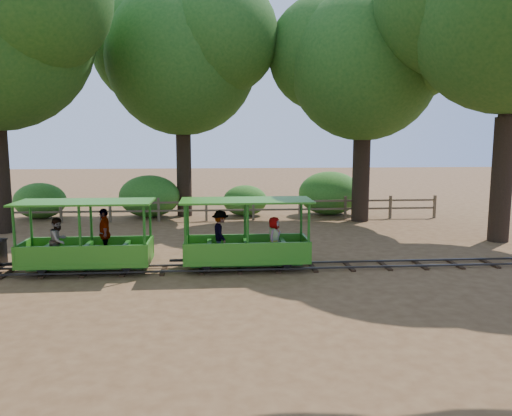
{
  "coord_description": "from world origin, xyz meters",
  "views": [
    {
      "loc": [
        -0.61,
        -12.99,
        3.5
      ],
      "look_at": [
        0.5,
        0.5,
        1.59
      ],
      "focal_mm": 35.0,
      "sensor_mm": 36.0,
      "label": 1
    }
  ],
  "objects": [
    {
      "name": "ground",
      "position": [
        0.0,
        0.0,
        0.0
      ],
      "size": [
        90.0,
        90.0,
        0.0
      ],
      "primitive_type": "plane",
      "color": "brown",
      "rests_on": "ground"
    },
    {
      "name": "shrub_mid_w",
      "position": [
        -3.53,
        9.3,
        0.93
      ],
      "size": [
        2.69,
        2.07,
        1.86
      ],
      "primitive_type": "ellipsoid",
      "color": "#2D6B1E",
      "rests_on": "ground"
    },
    {
      "name": "shrub_east",
      "position": [
        4.6,
        9.3,
        0.99
      ],
      "size": [
        2.86,
        2.2,
        1.98
      ],
      "primitive_type": "ellipsoid",
      "color": "#2D6B1E",
      "rests_on": "ground"
    },
    {
      "name": "oak_ne",
      "position": [
        5.47,
        7.58,
        6.73
      ],
      "size": [
        7.64,
        6.73,
        9.49
      ],
      "color": "#2D2116",
      "rests_on": "ground"
    },
    {
      "name": "carriage_front",
      "position": [
        -3.97,
        -0.03,
        0.79
      ],
      "size": [
        3.44,
        1.41,
        1.79
      ],
      "color": "#32811C",
      "rests_on": "track"
    },
    {
      "name": "shrub_mid_e",
      "position": [
        0.72,
        9.3,
        0.69
      ],
      "size": [
        2.0,
        1.53,
        1.38
      ],
      "primitive_type": "ellipsoid",
      "color": "#2D6B1E",
      "rests_on": "ground"
    },
    {
      "name": "track",
      "position": [
        0.0,
        0.0,
        0.07
      ],
      "size": [
        22.0,
        1.0,
        0.1
      ],
      "color": "#3F3D3A",
      "rests_on": "ground"
    },
    {
      "name": "oak_e",
      "position": [
        8.97,
        3.09,
        7.89
      ],
      "size": [
        8.28,
        7.29,
        10.87
      ],
      "color": "#2D2116",
      "rests_on": "ground"
    },
    {
      "name": "oak_nc",
      "position": [
        -2.03,
        9.59,
        7.2
      ],
      "size": [
        8.18,
        7.2,
        10.14
      ],
      "color": "#2D2116",
      "rests_on": "ground"
    },
    {
      "name": "shrub_west",
      "position": [
        -8.26,
        9.3,
        0.78
      ],
      "size": [
        2.25,
        1.73,
        1.56
      ],
      "primitive_type": "ellipsoid",
      "color": "#2D6B1E",
      "rests_on": "ground"
    },
    {
      "name": "carriage_rear",
      "position": [
        0.12,
        0.03,
        0.78
      ],
      "size": [
        3.44,
        1.41,
        1.79
      ],
      "color": "#32811C",
      "rests_on": "track"
    },
    {
      "name": "fence",
      "position": [
        0.0,
        8.0,
        0.58
      ],
      "size": [
        18.1,
        0.1,
        1.0
      ],
      "color": "brown",
      "rests_on": "ground"
    }
  ]
}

